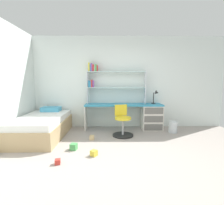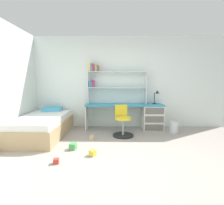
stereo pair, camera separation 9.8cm
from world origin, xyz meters
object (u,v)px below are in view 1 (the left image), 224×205
object	(u,v)px
toy_block_green_2	(74,147)
bookshelf_hutch	(108,79)
desk_lamp	(156,95)
bed_platform	(42,126)
toy_block_red_1	(58,162)
desk	(144,115)
toy_block_yellow_3	(94,153)
toy_block_natural_0	(92,137)
waste_bin	(173,127)
swivel_chair	(123,124)

from	to	relation	value
toy_block_green_2	bookshelf_hutch	bearing A→B (deg)	67.02
bookshelf_hutch	desk_lamp	size ratio (longest dim) A/B	4.32
bookshelf_hutch	desk_lamp	world-z (taller)	bookshelf_hutch
desk_lamp	bed_platform	bearing A→B (deg)	-166.67
bed_platform	toy_block_green_2	world-z (taller)	bed_platform
toy_block_red_1	desk	bearing A→B (deg)	48.26
toy_block_yellow_3	toy_block_green_2	bearing A→B (deg)	146.70
toy_block_natural_0	toy_block_green_2	bearing A→B (deg)	-117.49
desk	desk_lamp	world-z (taller)	desk_lamp
bookshelf_hutch	waste_bin	distance (m)	2.18
desk_lamp	swivel_chair	size ratio (longest dim) A/B	0.50
waste_bin	swivel_chair	bearing A→B (deg)	-170.67
bookshelf_hutch	waste_bin	bearing A→B (deg)	-15.84
waste_bin	toy_block_red_1	distance (m)	3.05
toy_block_natural_0	toy_block_red_1	size ratio (longest dim) A/B	1.17
bookshelf_hutch	swivel_chair	size ratio (longest dim) A/B	2.17
swivel_chair	toy_block_red_1	distance (m)	1.91
swivel_chair	waste_bin	xyz separation A→B (m)	(1.35, 0.22, -0.15)
desk	toy_block_yellow_3	bearing A→B (deg)	-125.92
desk	toy_block_yellow_3	size ratio (longest dim) A/B	20.43
bed_platform	waste_bin	distance (m)	3.34
swivel_chair	toy_block_yellow_3	distance (m)	1.34
swivel_chair	toy_block_red_1	world-z (taller)	swivel_chair
swivel_chair	toy_block_natural_0	size ratio (longest dim) A/B	7.60
toy_block_natural_0	toy_block_green_2	world-z (taller)	toy_block_green_2
desk_lamp	waste_bin	size ratio (longest dim) A/B	1.28
bed_platform	toy_block_yellow_3	size ratio (longest dim) A/B	17.44
swivel_chair	toy_block_natural_0	distance (m)	0.84
bed_platform	toy_block_yellow_3	xyz separation A→B (m)	(1.36, -1.09, -0.21)
waste_bin	toy_block_yellow_3	bearing A→B (deg)	-144.84
desk_lamp	swivel_chair	xyz separation A→B (m)	(-0.99, -0.63, -0.68)
swivel_chair	toy_block_red_1	xyz separation A→B (m)	(-1.18, -1.47, -0.25)
toy_block_red_1	bed_platform	bearing A→B (deg)	119.50
waste_bin	toy_block_natural_0	xyz separation A→B (m)	(-2.09, -0.52, -0.10)
desk_lamp	swivel_chair	world-z (taller)	desk_lamp
swivel_chair	waste_bin	bearing A→B (deg)	9.33
desk	toy_block_red_1	bearing A→B (deg)	-131.74
bookshelf_hutch	toy_block_green_2	world-z (taller)	bookshelf_hutch
desk_lamp	toy_block_yellow_3	bearing A→B (deg)	-131.82
desk	bookshelf_hutch	world-z (taller)	bookshelf_hutch
desk_lamp	bed_platform	xyz separation A→B (m)	(-2.96, -0.70, -0.71)
desk	toy_block_natural_0	size ratio (longest dim) A/B	21.45
bed_platform	toy_block_natural_0	world-z (taller)	bed_platform
desk	bed_platform	size ratio (longest dim) A/B	1.17
desk_lamp	toy_block_natural_0	xyz separation A→B (m)	(-1.73, -0.92, -0.93)
swivel_chair	toy_block_green_2	size ratio (longest dim) A/B	6.16
bed_platform	toy_block_yellow_3	distance (m)	1.75
desk	bed_platform	distance (m)	2.70
toy_block_natural_0	toy_block_red_1	bearing A→B (deg)	-110.59
waste_bin	toy_block_red_1	world-z (taller)	waste_bin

